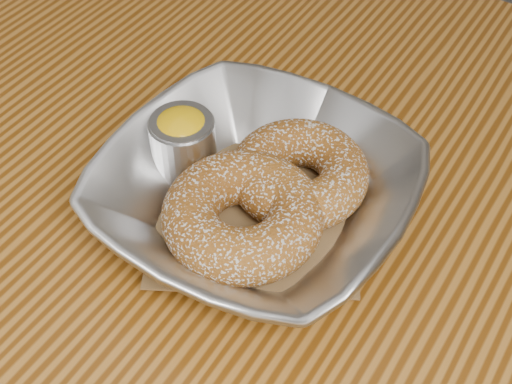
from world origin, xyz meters
The scene contains 6 objects.
table centered at (0.00, 0.00, 0.65)m, with size 1.20×0.80×0.75m.
serving_bowl centered at (0.12, 0.02, 0.78)m, with size 0.22×0.22×0.05m, color #B7BABF.
parchment centered at (0.12, 0.02, 0.76)m, with size 0.14×0.14×0.00m, color brown.
donut_back centered at (0.14, 0.05, 0.78)m, with size 0.10×0.10×0.04m, color brown.
donut_front centered at (0.12, 0.00, 0.78)m, with size 0.11×0.11×0.04m, color brown.
ramekin centered at (0.05, 0.03, 0.79)m, with size 0.05×0.05×0.06m.
Camera 1 is at (0.30, -0.27, 1.15)m, focal length 50.00 mm.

